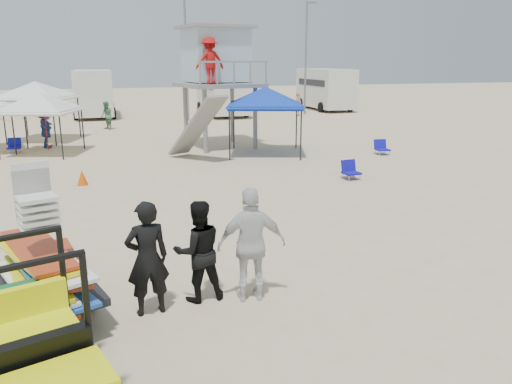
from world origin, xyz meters
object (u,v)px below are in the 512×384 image
object	(u,v)px
utility_cart	(22,343)
lifeguard_tower	(216,60)
canopy_blue	(265,90)
man_left	(147,258)
surf_trailer	(45,265)

from	to	relation	value
utility_cart	lifeguard_tower	xyz separation A→B (m)	(6.02, 17.32, 3.02)
lifeguard_tower	canopy_blue	size ratio (longest dim) A/B	1.40
man_left	lifeguard_tower	xyz separation A→B (m)	(4.50, 15.29, 3.02)
surf_trailer	canopy_blue	size ratio (longest dim) A/B	0.67
lifeguard_tower	canopy_blue	bearing A→B (deg)	-57.46
surf_trailer	canopy_blue	world-z (taller)	canopy_blue
surf_trailer	utility_cart	bearing A→B (deg)	-90.19
utility_cart	lifeguard_tower	size ratio (longest dim) A/B	0.55
surf_trailer	lifeguard_tower	xyz separation A→B (m)	(6.02, 14.99, 3.05)
surf_trailer	lifeguard_tower	bearing A→B (deg)	68.13
utility_cart	lifeguard_tower	bearing A→B (deg)	70.82
surf_trailer	man_left	xyz separation A→B (m)	(1.51, -0.30, 0.04)
lifeguard_tower	canopy_blue	xyz separation A→B (m)	(1.56, -2.44, -1.23)
canopy_blue	utility_cart	bearing A→B (deg)	-117.01
surf_trailer	canopy_blue	xyz separation A→B (m)	(7.58, 12.54, 1.83)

